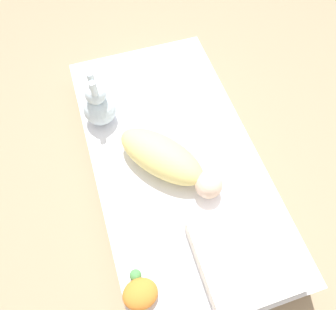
% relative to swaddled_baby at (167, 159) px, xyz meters
% --- Properties ---
extents(ground_plane, '(12.00, 12.00, 0.00)m').
position_rel_swaddled_baby_xyz_m(ground_plane, '(0.05, -0.06, -0.27)').
color(ground_plane, '#9E8466').
extents(bed_mattress, '(1.52, 0.79, 0.19)m').
position_rel_swaddled_baby_xyz_m(bed_mattress, '(0.05, -0.06, -0.17)').
color(bed_mattress, white).
rests_on(bed_mattress, ground_plane).
extents(swaddled_baby, '(0.49, 0.43, 0.16)m').
position_rel_swaddled_baby_xyz_m(swaddled_baby, '(0.00, 0.00, 0.00)').
color(swaddled_baby, '#EFDB7F').
rests_on(swaddled_baby, bed_mattress).
extents(pillow, '(0.39, 0.38, 0.09)m').
position_rel_swaddled_baby_xyz_m(pillow, '(-0.50, -0.17, -0.03)').
color(pillow, white).
rests_on(pillow, bed_mattress).
extents(bunny_plush, '(0.16, 0.16, 0.31)m').
position_rel_swaddled_baby_xyz_m(bunny_plush, '(0.37, 0.23, 0.03)').
color(bunny_plush, silver).
rests_on(bunny_plush, bed_mattress).
extents(turtle_plush, '(0.16, 0.14, 0.08)m').
position_rel_swaddled_baby_xyz_m(turtle_plush, '(-0.50, 0.27, -0.04)').
color(turtle_plush, orange).
rests_on(turtle_plush, bed_mattress).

